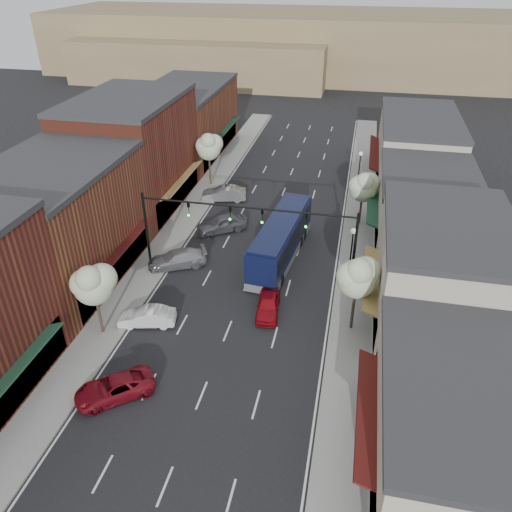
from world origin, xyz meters
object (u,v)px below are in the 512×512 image
Objects in this scene: signal_mast_left at (175,224)px; coach_bus at (281,239)px; signal_mast_right at (322,239)px; parked_car_a at (115,388)px; parked_car_c at (177,259)px; parked_car_b at (147,317)px; lamp_post_near at (352,245)px; red_hatchback at (268,305)px; lamp_post_far at (360,165)px; parked_car_e at (224,194)px; tree_right_near at (358,276)px; parked_car_d at (222,223)px; tree_right_far at (364,186)px; tree_left_far at (209,146)px; tree_left_near at (93,283)px.

signal_mast_left is 0.69× the size of coach_bus.
signal_mast_right is 1.79× the size of parked_car_a.
signal_mast_left is 1.79× the size of parked_car_a.
coach_bus reaches higher than parked_car_c.
parked_car_b is at bearing -90.40° from signal_mast_left.
lamp_post_near reaches higher than parked_car_a.
red_hatchback is (-5.46, -5.87, -2.33)m from lamp_post_near.
signal_mast_right is 12.51m from parked_car_c.
signal_mast_right is 1.85× the size of lamp_post_far.
tree_right_near is at bearing 24.19° from parked_car_e.
lamp_post_near is at bearing 30.68° from parked_car_d.
coach_bus reaches higher than parked_car_e.
parked_car_c is (-14.55, -10.71, -3.29)m from tree_right_far.
tree_left_far is 16.26m from lamp_post_far.
tree_right_near reaches higher than parked_car_d.
signal_mast_left is 1.75× the size of parked_car_d.
lamp_post_far is at bearing 83.78° from signal_mast_right.
tree_left_far is at bearing 127.04° from tree_right_near.
parked_car_d reaches higher than parked_car_b.
lamp_post_far is 17.16m from parked_car_d.
parked_car_c is 1.03× the size of parked_car_d.
parked_car_d is 6.78m from parked_car_e.
parked_car_b is (-13.47, -8.94, -2.35)m from lamp_post_near.
signal_mast_left reaches higher than red_hatchback.
tree_right_far is at bearing 63.07° from red_hatchback.
signal_mast_left reaches higher than parked_car_a.
tree_right_far is at bearing 56.06° from coach_bus.
signal_mast_right is at bearing 30.14° from tree_left_near.
signal_mast_left is at bearing 71.90° from tree_left_near.
parked_car_c is at bearing -174.82° from lamp_post_near.
tree_right_far is (13.97, 11.95, -0.63)m from signal_mast_left.
parked_car_a is at bearing -117.94° from tree_right_far.
signal_mast_right is 12.27m from tree_right_far.
lamp_post_far is at bearing 91.30° from tree_right_near.
lamp_post_far is at bearing 93.88° from tree_right_far.
parked_car_a is at bearing -56.39° from tree_left_near.
tree_right_far is 17.66m from tree_left_far.
red_hatchback is 8.57m from parked_car_b.
signal_mast_left is at bearing -123.86° from lamp_post_far.
parked_car_c is at bearing -51.59° from parked_car_d.
signal_mast_left is 8.48m from tree_left_near.
tree_right_far is 14.74m from parked_car_e.
tree_right_near is 1.50× the size of red_hatchback.
parked_car_c is (2.05, 9.29, -3.52)m from tree_left_near.
lamp_post_far is at bearing 115.94° from parked_car_c.
lamp_post_near reaches higher than parked_car_b.
tree_right_near is at bearing 11.34° from parked_car_d.
parked_car_b is 0.82× the size of parked_car_c.
tree_left_far is 5.70m from parked_car_e.
signal_mast_left is 1.38× the size of tree_right_near.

